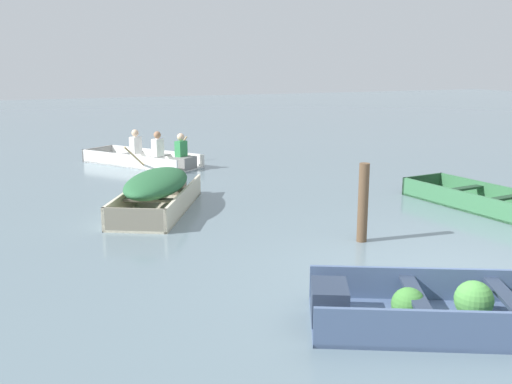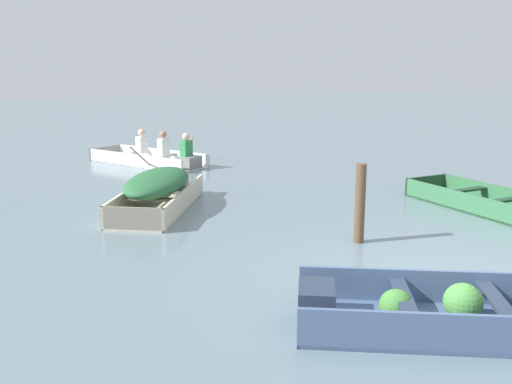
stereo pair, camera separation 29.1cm
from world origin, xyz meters
name	(u,v)px [view 2 (the right image)]	position (x,y,z in m)	size (l,w,h in m)	color
ground_plane	(454,285)	(0.00, 0.00, 0.00)	(80.00, 80.00, 0.00)	slate
dinghy_slate_blue_foreground	(441,312)	(-0.89, -0.81, 0.16)	(3.16, 2.40, 0.43)	#475B7F
skiff_cream_near_moored	(158,187)	(-2.40, 4.86, 0.41)	(2.26, 2.94, 0.70)	beige
skiff_green_mid_moored	(491,204)	(3.01, 2.51, 0.12)	(1.30, 3.03, 0.35)	#387047
rowboat_white_with_crew	(154,157)	(-1.45, 9.44, 0.20)	(2.68, 3.31, 0.90)	white
mooring_post	(360,204)	(-0.14, 1.85, 0.58)	(0.15, 0.15, 1.16)	brown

